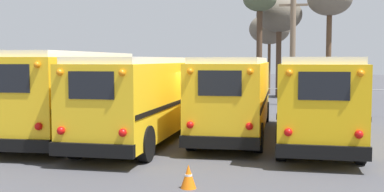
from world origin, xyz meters
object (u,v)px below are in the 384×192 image
(school_bus_0, at_px, (72,91))
(bare_tree_3, at_px, (260,4))
(school_bus_1, at_px, (149,95))
(school_bus_2, at_px, (236,93))
(school_bus_3, at_px, (315,96))
(traffic_cone, at_px, (188,176))
(bare_tree_2, at_px, (330,1))
(utility_pole, at_px, (293,47))
(bare_tree_0, at_px, (279,16))
(bare_tree_1, at_px, (269,29))

(school_bus_0, height_order, bare_tree_3, bare_tree_3)
(school_bus_0, distance_m, school_bus_1, 2.99)
(school_bus_0, distance_m, school_bus_2, 6.32)
(school_bus_3, xyz_separation_m, traffic_cone, (-3.15, -7.11, -1.37))
(bare_tree_2, bearing_deg, school_bus_1, -111.06)
(school_bus_2, xyz_separation_m, bare_tree_3, (-0.09, 16.38, 5.26))
(traffic_cone, bearing_deg, school_bus_3, 66.11)
(school_bus_1, distance_m, school_bus_2, 3.56)
(school_bus_0, height_order, bare_tree_2, bare_tree_2)
(utility_pole, xyz_separation_m, bare_tree_3, (-2.35, 3.70, 3.17))
(school_bus_3, bearing_deg, bare_tree_3, 99.95)
(school_bus_1, bearing_deg, school_bus_2, 32.82)
(school_bus_3, bearing_deg, school_bus_0, -174.61)
(school_bus_0, height_order, school_bus_1, school_bus_0)
(utility_pole, relative_size, bare_tree_3, 0.89)
(school_bus_1, relative_size, bare_tree_2, 1.20)
(school_bus_3, xyz_separation_m, bare_tree_2, (1.95, 19.87, 5.64))
(traffic_cone, bearing_deg, school_bus_2, 88.92)
(school_bus_1, relative_size, school_bus_2, 1.02)
(school_bus_1, distance_m, bare_tree_0, 22.20)
(school_bus_1, xyz_separation_m, bare_tree_0, (4.22, 21.29, 4.64))
(bare_tree_2, height_order, traffic_cone, bare_tree_2)
(bare_tree_0, relative_size, bare_tree_1, 1.13)
(school_bus_3, height_order, traffic_cone, school_bus_3)
(bare_tree_1, xyz_separation_m, bare_tree_3, (-0.45, -6.46, 1.40))
(utility_pole, bearing_deg, school_bus_1, -109.75)
(bare_tree_3, bearing_deg, traffic_cone, -90.15)
(school_bus_0, height_order, school_bus_3, school_bus_0)
(school_bus_1, distance_m, bare_tree_2, 22.79)
(bare_tree_0, xyz_separation_m, bare_tree_3, (-1.32, -2.98, 0.61))
(school_bus_0, height_order, school_bus_2, school_bus_0)
(utility_pole, height_order, bare_tree_0, bare_tree_0)
(utility_pole, relative_size, bare_tree_0, 0.94)
(bare_tree_1, bearing_deg, bare_tree_0, -75.97)
(bare_tree_1, bearing_deg, utility_pole, -79.42)
(school_bus_0, relative_size, bare_tree_2, 1.10)
(school_bus_2, bearing_deg, bare_tree_2, 75.18)
(bare_tree_0, height_order, traffic_cone, bare_tree_0)
(traffic_cone, bearing_deg, bare_tree_3, 89.85)
(school_bus_2, xyz_separation_m, bare_tree_0, (1.23, 19.36, 4.66))
(school_bus_1, xyz_separation_m, bare_tree_1, (3.35, 24.77, 3.85))
(school_bus_2, bearing_deg, bare_tree_0, 86.37)
(school_bus_2, distance_m, bare_tree_1, 23.17)
(school_bus_0, bearing_deg, bare_tree_0, 71.37)
(bare_tree_1, xyz_separation_m, bare_tree_2, (4.58, -4.17, 1.78))
(school_bus_2, relative_size, bare_tree_0, 1.33)
(school_bus_0, relative_size, bare_tree_0, 1.23)
(school_bus_3, bearing_deg, school_bus_2, 158.34)
(school_bus_0, distance_m, utility_pole, 16.98)
(bare_tree_1, bearing_deg, bare_tree_2, -42.27)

